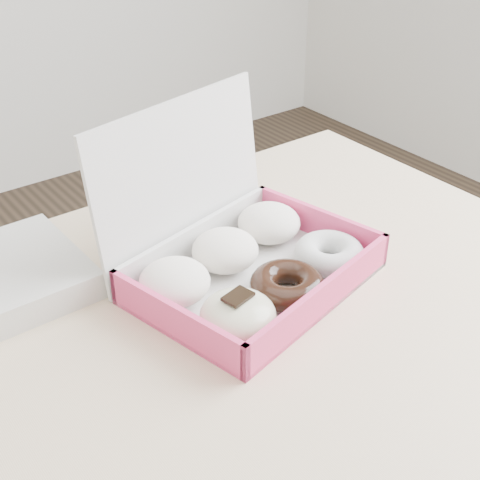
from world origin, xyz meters
TOP-DOWN VIEW (x-y plane):
  - table at (0.00, 0.00)m, footprint 1.20×0.80m
  - donut_box at (0.16, 0.10)m, footprint 0.34×0.31m

SIDE VIEW (x-z plane):
  - table at x=0.00m, z-range 0.30..1.05m
  - donut_box at x=0.16m, z-range 0.68..0.89m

